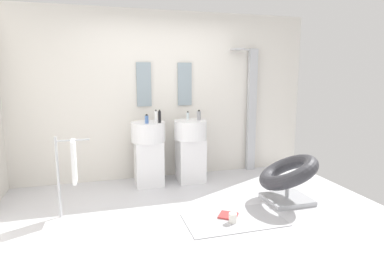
{
  "coord_description": "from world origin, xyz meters",
  "views": [
    {
      "loc": [
        -0.97,
        -3.37,
        1.64
      ],
      "look_at": [
        0.15,
        0.55,
        0.95
      ],
      "focal_mm": 29.95,
      "sensor_mm": 36.0,
      "label": 1
    }
  ],
  "objects_px": {
    "coffee_mug": "(233,218)",
    "soap_bottle_blue": "(147,119)",
    "soap_bottle_clear": "(188,116)",
    "pedestal_sink_left": "(149,151)",
    "soap_bottle_grey": "(199,116)",
    "soap_bottle_black": "(160,117)",
    "magazine_red": "(228,215)",
    "pedestal_sink_right": "(190,148)",
    "shower_column": "(251,108)",
    "lounge_chair": "(288,176)",
    "soap_bottle_white": "(156,117)",
    "towel_rack": "(71,164)"
  },
  "relations": [
    {
      "from": "soap_bottle_grey",
      "to": "pedestal_sink_right",
      "type": "bearing_deg",
      "value": 172.02
    },
    {
      "from": "soap_bottle_clear",
      "to": "soap_bottle_grey",
      "type": "bearing_deg",
      "value": -48.61
    },
    {
      "from": "soap_bottle_white",
      "to": "soap_bottle_clear",
      "type": "bearing_deg",
      "value": 26.05
    },
    {
      "from": "pedestal_sink_left",
      "to": "soap_bottle_clear",
      "type": "height_order",
      "value": "soap_bottle_clear"
    },
    {
      "from": "pedestal_sink_left",
      "to": "soap_bottle_clear",
      "type": "distance_m",
      "value": 0.81
    },
    {
      "from": "magazine_red",
      "to": "coffee_mug",
      "type": "distance_m",
      "value": 0.17
    },
    {
      "from": "pedestal_sink_right",
      "to": "coffee_mug",
      "type": "distance_m",
      "value": 1.6
    },
    {
      "from": "lounge_chair",
      "to": "soap_bottle_black",
      "type": "xyz_separation_m",
      "value": [
        -1.47,
        1.05,
        0.68
      ]
    },
    {
      "from": "soap_bottle_clear",
      "to": "lounge_chair",
      "type": "bearing_deg",
      "value": -52.55
    },
    {
      "from": "pedestal_sink_right",
      "to": "shower_column",
      "type": "bearing_deg",
      "value": 14.01
    },
    {
      "from": "soap_bottle_grey",
      "to": "soap_bottle_blue",
      "type": "relative_size",
      "value": 1.19
    },
    {
      "from": "soap_bottle_black",
      "to": "magazine_red",
      "type": "bearing_deg",
      "value": -66.4
    },
    {
      "from": "pedestal_sink_right",
      "to": "soap_bottle_black",
      "type": "relative_size",
      "value": 5.61
    },
    {
      "from": "magazine_red",
      "to": "soap_bottle_white",
      "type": "bearing_deg",
      "value": 151.89
    },
    {
      "from": "soap_bottle_grey",
      "to": "soap_bottle_black",
      "type": "distance_m",
      "value": 0.62
    },
    {
      "from": "coffee_mug",
      "to": "soap_bottle_clear",
      "type": "relative_size",
      "value": 0.86
    },
    {
      "from": "pedestal_sink_left",
      "to": "soap_bottle_blue",
      "type": "distance_m",
      "value": 0.5
    },
    {
      "from": "coffee_mug",
      "to": "soap_bottle_clear",
      "type": "distance_m",
      "value": 1.92
    },
    {
      "from": "soap_bottle_clear",
      "to": "soap_bottle_blue",
      "type": "bearing_deg",
      "value": -159.41
    },
    {
      "from": "shower_column",
      "to": "magazine_red",
      "type": "xyz_separation_m",
      "value": [
        -1.07,
        -1.66,
        -1.06
      ]
    },
    {
      "from": "soap_bottle_white",
      "to": "soap_bottle_grey",
      "type": "relative_size",
      "value": 1.23
    },
    {
      "from": "pedestal_sink_left",
      "to": "lounge_chair",
      "type": "height_order",
      "value": "pedestal_sink_left"
    },
    {
      "from": "pedestal_sink_right",
      "to": "coffee_mug",
      "type": "relative_size",
      "value": 9.75
    },
    {
      "from": "towel_rack",
      "to": "soap_bottle_white",
      "type": "bearing_deg",
      "value": 32.57
    },
    {
      "from": "pedestal_sink_left",
      "to": "magazine_red",
      "type": "height_order",
      "value": "pedestal_sink_left"
    },
    {
      "from": "pedestal_sink_right",
      "to": "shower_column",
      "type": "relative_size",
      "value": 0.51
    },
    {
      "from": "coffee_mug",
      "to": "soap_bottle_blue",
      "type": "height_order",
      "value": "soap_bottle_blue"
    },
    {
      "from": "magazine_red",
      "to": "towel_rack",
      "type": "bearing_deg",
      "value": -161.93
    },
    {
      "from": "lounge_chair",
      "to": "pedestal_sink_right",
      "type": "bearing_deg",
      "value": 130.39
    },
    {
      "from": "magazine_red",
      "to": "soap_bottle_black",
      "type": "distance_m",
      "value": 1.72
    },
    {
      "from": "soap_bottle_white",
      "to": "pedestal_sink_left",
      "type": "bearing_deg",
      "value": 126.74
    },
    {
      "from": "magazine_red",
      "to": "soap_bottle_clear",
      "type": "bearing_deg",
      "value": 128.34
    },
    {
      "from": "pedestal_sink_left",
      "to": "magazine_red",
      "type": "relative_size",
      "value": 5.12
    },
    {
      "from": "pedestal_sink_right",
      "to": "shower_column",
      "type": "height_order",
      "value": "shower_column"
    },
    {
      "from": "pedestal_sink_right",
      "to": "soap_bottle_grey",
      "type": "distance_m",
      "value": 0.51
    },
    {
      "from": "lounge_chair",
      "to": "soap_bottle_black",
      "type": "bearing_deg",
      "value": 144.38
    },
    {
      "from": "towel_rack",
      "to": "soap_bottle_black",
      "type": "height_order",
      "value": "soap_bottle_black"
    },
    {
      "from": "shower_column",
      "to": "coffee_mug",
      "type": "bearing_deg",
      "value": -120.79
    },
    {
      "from": "pedestal_sink_left",
      "to": "soap_bottle_white",
      "type": "relative_size",
      "value": 5.45
    },
    {
      "from": "pedestal_sink_left",
      "to": "magazine_red",
      "type": "distance_m",
      "value": 1.63
    },
    {
      "from": "shower_column",
      "to": "soap_bottle_blue",
      "type": "relative_size",
      "value": 15.61
    },
    {
      "from": "shower_column",
      "to": "soap_bottle_black",
      "type": "bearing_deg",
      "value": -166.72
    },
    {
      "from": "coffee_mug",
      "to": "soap_bottle_clear",
      "type": "xyz_separation_m",
      "value": [
        -0.06,
        1.67,
        0.94
      ]
    },
    {
      "from": "magazine_red",
      "to": "soap_bottle_black",
      "type": "relative_size",
      "value": 1.09
    },
    {
      "from": "soap_bottle_white",
      "to": "pedestal_sink_right",
      "type": "bearing_deg",
      "value": 13.53
    },
    {
      "from": "towel_rack",
      "to": "magazine_red",
      "type": "xyz_separation_m",
      "value": [
        1.72,
        -0.54,
        -0.61
      ]
    },
    {
      "from": "magazine_red",
      "to": "coffee_mug",
      "type": "bearing_deg",
      "value": -58.37
    },
    {
      "from": "magazine_red",
      "to": "soap_bottle_black",
      "type": "xyz_separation_m",
      "value": [
        -0.56,
        1.28,
        1.01
      ]
    },
    {
      "from": "shower_column",
      "to": "soap_bottle_white",
      "type": "distance_m",
      "value": 1.74
    },
    {
      "from": "soap_bottle_white",
      "to": "soap_bottle_blue",
      "type": "bearing_deg",
      "value": 174.6
    }
  ]
}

